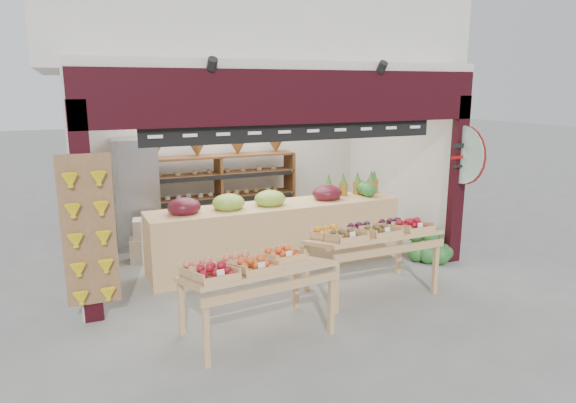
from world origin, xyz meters
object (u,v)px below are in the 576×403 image
at_px(mid_counter, 276,233).
at_px(display_table_left, 246,269).
at_px(back_shelving, 219,179).
at_px(watermelon_pile, 428,247).
at_px(refrigerator, 137,193).
at_px(cardboard_stack, 160,244).
at_px(display_table_right, 372,234).

distance_m(mid_counter, display_table_left, 2.37).
relative_size(back_shelving, watermelon_pile, 3.97).
height_order(refrigerator, cardboard_stack, refrigerator).
distance_m(back_shelving, mid_counter, 2.06).
height_order(back_shelving, refrigerator, refrigerator).
bearing_deg(back_shelving, mid_counter, -79.75).
relative_size(back_shelving, cardboard_stack, 2.79).
bearing_deg(refrigerator, display_table_left, -75.27).
xyz_separation_m(back_shelving, display_table_right, (1.15, -3.46, -0.26)).
xyz_separation_m(display_table_right, watermelon_pile, (1.59, 0.76, -0.62)).
bearing_deg(back_shelving, display_table_left, -101.79).
height_order(back_shelving, mid_counter, back_shelving).
relative_size(cardboard_stack, mid_counter, 0.26).
distance_m(display_table_left, watermelon_pile, 3.85).
bearing_deg(display_table_left, back_shelving, 78.21).
distance_m(refrigerator, mid_counter, 2.70).
distance_m(refrigerator, display_table_left, 4.03).
bearing_deg(cardboard_stack, mid_counter, -33.32).
height_order(cardboard_stack, watermelon_pile, cardboard_stack).
distance_m(cardboard_stack, display_table_left, 3.19).
xyz_separation_m(refrigerator, cardboard_stack, (0.21, -0.86, -0.70)).
xyz_separation_m(refrigerator, display_table_right, (2.63, -3.43, -0.12)).
distance_m(display_table_left, display_table_right, 2.05).
relative_size(refrigerator, cardboard_stack, 1.83).
bearing_deg(cardboard_stack, back_shelving, 34.75).
height_order(cardboard_stack, display_table_left, display_table_left).
distance_m(refrigerator, display_table_right, 4.33).
height_order(display_table_left, watermelon_pile, display_table_left).
bearing_deg(cardboard_stack, refrigerator, 103.65).
bearing_deg(watermelon_pile, mid_counter, 162.78).
relative_size(back_shelving, display_table_right, 1.73).
relative_size(back_shelving, refrigerator, 1.53).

